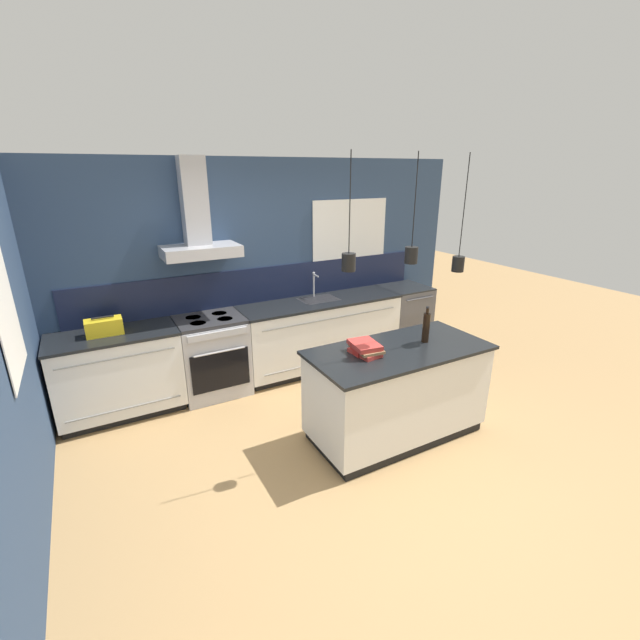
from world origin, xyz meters
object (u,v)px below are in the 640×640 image
at_px(book_stack, 365,348).
at_px(red_supply_box, 363,349).
at_px(dishwasher, 403,317).
at_px(yellow_toolbox, 104,327).
at_px(bottle_on_island, 426,327).
at_px(oven_range, 212,356).

xyz_separation_m(book_stack, red_supply_box, (-0.01, 0.01, -0.01)).
height_order(dishwasher, red_supply_box, red_supply_box).
xyz_separation_m(dishwasher, yellow_toolbox, (-3.81, 0.00, 0.54)).
xyz_separation_m(dishwasher, book_stack, (-1.81, -1.64, 0.51)).
bearing_deg(bottle_on_island, red_supply_box, 175.41).
xyz_separation_m(dishwasher, red_supply_box, (-1.82, -1.63, 0.50)).
bearing_deg(oven_range, bottle_on_island, -46.02).
bearing_deg(yellow_toolbox, red_supply_box, -39.40).
relative_size(bottle_on_island, yellow_toolbox, 1.03).
bearing_deg(red_supply_box, bottle_on_island, -4.59).
relative_size(oven_range, bottle_on_island, 2.60).
bearing_deg(oven_range, book_stack, -59.71).
xyz_separation_m(dishwasher, bottle_on_island, (-1.15, -1.68, 0.60)).
relative_size(dishwasher, book_stack, 2.77).
height_order(book_stack, yellow_toolbox, yellow_toolbox).
xyz_separation_m(oven_range, yellow_toolbox, (-1.04, 0.00, 0.54)).
bearing_deg(bottle_on_island, book_stack, 176.53).
bearing_deg(book_stack, bottle_on_island, -3.47).
distance_m(red_supply_box, yellow_toolbox, 2.57).
height_order(dishwasher, book_stack, book_stack).
bearing_deg(dishwasher, oven_range, -179.91).
height_order(oven_range, book_stack, book_stack).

